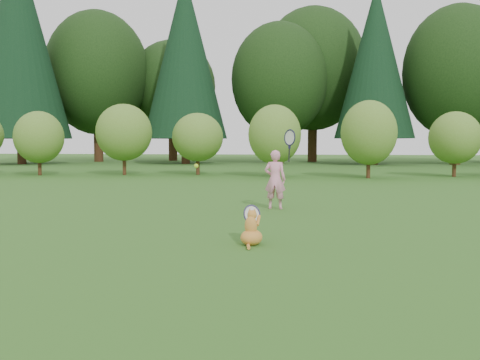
# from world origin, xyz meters

# --- Properties ---
(ground) EXTENTS (100.00, 100.00, 0.00)m
(ground) POSITION_xyz_m (0.00, 0.00, 0.00)
(ground) COLOR #2C5718
(ground) RESTS_ON ground
(shrub_row) EXTENTS (28.00, 3.00, 2.80)m
(shrub_row) POSITION_xyz_m (0.00, 13.00, 1.40)
(shrub_row) COLOR #587725
(shrub_row) RESTS_ON ground
(woodland_backdrop) EXTENTS (48.00, 10.00, 15.00)m
(woodland_backdrop) POSITION_xyz_m (0.00, 23.00, 7.50)
(woodland_backdrop) COLOR black
(woodland_backdrop) RESTS_ON ground
(child) EXTENTS (0.61, 0.39, 1.67)m
(child) POSITION_xyz_m (0.56, 3.03, 0.59)
(child) COLOR pink
(child) RESTS_ON ground
(cat) EXTENTS (0.41, 0.68, 0.60)m
(cat) POSITION_xyz_m (0.54, -0.57, 0.23)
(cat) COLOR orange
(cat) RESTS_ON ground
(tennis_ball) EXTENTS (0.07, 0.07, 0.07)m
(tennis_ball) POSITION_xyz_m (-0.63, 1.56, 0.87)
(tennis_ball) COLOR #9CCF18
(tennis_ball) RESTS_ON ground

